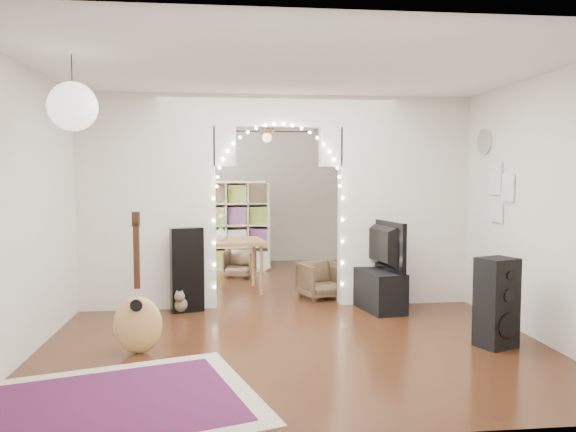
{
  "coord_description": "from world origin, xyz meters",
  "views": [
    {
      "loc": [
        -0.65,
        -7.19,
        1.69
      ],
      "look_at": [
        0.16,
        0.3,
        1.14
      ],
      "focal_mm": 35.0,
      "sensor_mm": 36.0,
      "label": 1
    }
  ],
  "objects": [
    {
      "name": "picture_frames",
      "position": [
        2.48,
        -1.0,
        1.5
      ],
      "size": [
        0.02,
        0.5,
        0.7
      ],
      "primitive_type": null,
      "color": "white",
      "rests_on": "wall_right"
    },
    {
      "name": "wall_right",
      "position": [
        2.5,
        0.0,
        1.35
      ],
      "size": [
        0.02,
        7.5,
        2.7
      ],
      "primitive_type": "cube",
      "color": "silver",
      "rests_on": "floor"
    },
    {
      "name": "dining_chair_right",
      "position": [
        0.62,
        0.35,
        0.25
      ],
      "size": [
        0.68,
        0.69,
        0.5
      ],
      "primitive_type": "imported",
      "rotation": [
        0.0,
        0.0,
        0.34
      ],
      "color": "#4B3A25",
      "rests_on": "floor"
    },
    {
      "name": "paper_lantern",
      "position": [
        -1.9,
        -2.4,
        2.25
      ],
      "size": [
        0.4,
        0.4,
        0.4
      ],
      "primitive_type": "sphere",
      "color": "white",
      "rests_on": "ceiling"
    },
    {
      "name": "fairy_lights",
      "position": [
        0.0,
        -0.13,
        1.55
      ],
      "size": [
        1.64,
        0.04,
        1.6
      ],
      "primitive_type": null,
      "color": "#FFEABF",
      "rests_on": "divider_wall"
    },
    {
      "name": "guitar_case",
      "position": [
        -1.15,
        -0.25,
        0.52
      ],
      "size": [
        0.42,
        0.25,
        1.05
      ],
      "primitive_type": "cube",
      "rotation": [
        0.0,
        0.0,
        0.31
      ],
      "color": "black",
      "rests_on": "floor"
    },
    {
      "name": "ceiling",
      "position": [
        0.0,
        0.0,
        2.7
      ],
      "size": [
        5.0,
        7.5,
        0.02
      ],
      "primitive_type": "cube",
      "color": "white",
      "rests_on": "wall_back"
    },
    {
      "name": "wall_back",
      "position": [
        0.0,
        3.75,
        1.35
      ],
      "size": [
        5.0,
        0.02,
        2.7
      ],
      "primitive_type": "cube",
      "color": "silver",
      "rests_on": "floor"
    },
    {
      "name": "dining_table",
      "position": [
        -0.74,
        0.89,
        0.68
      ],
      "size": [
        1.29,
        0.95,
        0.76
      ],
      "rotation": [
        0.0,
        0.0,
        0.13
      ],
      "color": "brown",
      "rests_on": "floor"
    },
    {
      "name": "dining_chair_left",
      "position": [
        -0.46,
        2.04,
        0.22
      ],
      "size": [
        0.58,
        0.59,
        0.45
      ],
      "primitive_type": "imported",
      "rotation": [
        0.0,
        0.0,
        -0.24
      ],
      "color": "#4B3A25",
      "rests_on": "floor"
    },
    {
      "name": "divider_wall",
      "position": [
        0.0,
        0.0,
        1.42
      ],
      "size": [
        5.0,
        0.2,
        2.7
      ],
      "color": "silver",
      "rests_on": "floor"
    },
    {
      "name": "media_console",
      "position": [
        1.22,
        -0.31,
        0.25
      ],
      "size": [
        0.58,
        1.06,
        0.5
      ],
      "primitive_type": "cube",
      "rotation": [
        0.0,
        0.0,
        0.18
      ],
      "color": "black",
      "rests_on": "floor"
    },
    {
      "name": "flower_vase",
      "position": [
        -0.74,
        0.89,
        0.85
      ],
      "size": [
        0.2,
        0.2,
        0.19
      ],
      "primitive_type": "imported",
      "rotation": [
        0.0,
        0.0,
        0.13
      ],
      "color": "white",
      "rests_on": "dining_table"
    },
    {
      "name": "floor_speaker",
      "position": [
        1.97,
        -2.02,
        0.44
      ],
      "size": [
        0.43,
        0.4,
        0.88
      ],
      "rotation": [
        0.0,
        0.0,
        0.36
      ],
      "color": "black",
      "rests_on": "floor"
    },
    {
      "name": "acoustic_guitar",
      "position": [
        -1.5,
        -1.84,
        0.5
      ],
      "size": [
        0.48,
        0.24,
        1.14
      ],
      "rotation": [
        0.0,
        0.0,
        -0.17
      ],
      "color": "tan",
      "rests_on": "floor"
    },
    {
      "name": "window",
      "position": [
        -2.47,
        1.8,
        1.5
      ],
      "size": [
        0.04,
        1.2,
        1.4
      ],
      "primitive_type": "cube",
      "color": "white",
      "rests_on": "wall_left"
    },
    {
      "name": "ceiling_fan",
      "position": [
        0.0,
        2.0,
        2.4
      ],
      "size": [
        1.1,
        1.1,
        0.3
      ],
      "primitive_type": null,
      "color": "#BA933E",
      "rests_on": "ceiling"
    },
    {
      "name": "tv",
      "position": [
        1.22,
        -0.31,
        0.81
      ],
      "size": [
        0.34,
        1.08,
        0.62
      ],
      "primitive_type": "imported",
      "rotation": [
        0.0,
        0.0,
        1.76
      ],
      "color": "black",
      "rests_on": "media_console"
    },
    {
      "name": "wall_left",
      "position": [
        -2.5,
        0.0,
        1.35
      ],
      "size": [
        0.02,
        7.5,
        2.7
      ],
      "primitive_type": "cube",
      "color": "silver",
      "rests_on": "floor"
    },
    {
      "name": "bookcase",
      "position": [
        -0.67,
        2.89,
        0.8
      ],
      "size": [
        1.6,
        0.85,
        1.59
      ],
      "primitive_type": "cube",
      "rotation": [
        0.0,
        0.0,
        -0.31
      ],
      "color": "beige",
      "rests_on": "floor"
    },
    {
      "name": "area_rug",
      "position": [
        -1.6,
        -3.07,
        0.01
      ],
      "size": [
        2.67,
        2.3,
        0.02
      ],
      "primitive_type": "cube",
      "rotation": [
        0.0,
        0.0,
        0.3
      ],
      "color": "maroon",
      "rests_on": "floor"
    },
    {
      "name": "wall_front",
      "position": [
        0.0,
        -3.75,
        1.35
      ],
      "size": [
        5.0,
        0.02,
        2.7
      ],
      "primitive_type": "cube",
      "color": "silver",
      "rests_on": "floor"
    },
    {
      "name": "wall_clock",
      "position": [
        2.48,
        -0.6,
        2.1
      ],
      "size": [
        0.03,
        0.31,
        0.31
      ],
      "primitive_type": "cylinder",
      "rotation": [
        0.0,
        1.57,
        0.0
      ],
      "color": "white",
      "rests_on": "wall_right"
    },
    {
      "name": "tabby_cat",
      "position": [
        -1.24,
        -0.27,
        0.12
      ],
      "size": [
        0.2,
        0.46,
        0.31
      ],
      "rotation": [
        0.0,
        0.0,
        -0.01
      ],
      "color": "brown",
      "rests_on": "floor"
    },
    {
      "name": "floor",
      "position": [
        0.0,
        0.0,
        0.0
      ],
      "size": [
        7.5,
        7.5,
        0.0
      ],
      "primitive_type": "plane",
      "color": "black",
      "rests_on": "ground"
    }
  ]
}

